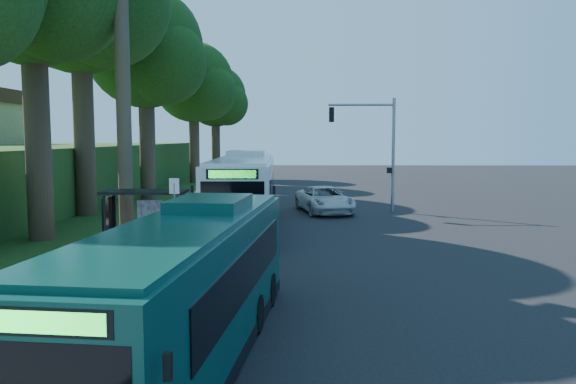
{
  "coord_description": "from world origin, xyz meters",
  "views": [
    {
      "loc": [
        -1.05,
        -24.57,
        4.59
      ],
      "look_at": [
        -1.5,
        1.0,
        2.12
      ],
      "focal_mm": 35.0,
      "sensor_mm": 36.0,
      "label": 1
    }
  ],
  "objects_px": {
    "white_bus": "(244,192)",
    "teal_bus": "(190,286)",
    "pickup": "(324,200)",
    "bus_shelter": "(140,209)"
  },
  "relations": [
    {
      "from": "bus_shelter",
      "to": "teal_bus",
      "type": "distance_m",
      "value": 11.26
    },
    {
      "from": "white_bus",
      "to": "teal_bus",
      "type": "distance_m",
      "value": 16.73
    },
    {
      "from": "bus_shelter",
      "to": "pickup",
      "type": "height_order",
      "value": "bus_shelter"
    },
    {
      "from": "teal_bus",
      "to": "pickup",
      "type": "distance_m",
      "value": 23.49
    },
    {
      "from": "bus_shelter",
      "to": "white_bus",
      "type": "relative_size",
      "value": 0.24
    },
    {
      "from": "white_bus",
      "to": "pickup",
      "type": "bearing_deg",
      "value": 54.38
    },
    {
      "from": "pickup",
      "to": "teal_bus",
      "type": "bearing_deg",
      "value": -112.14
    },
    {
      "from": "bus_shelter",
      "to": "pickup",
      "type": "relative_size",
      "value": 0.55
    },
    {
      "from": "white_bus",
      "to": "pickup",
      "type": "height_order",
      "value": "white_bus"
    },
    {
      "from": "white_bus",
      "to": "teal_bus",
      "type": "relative_size",
      "value": 1.21
    }
  ]
}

